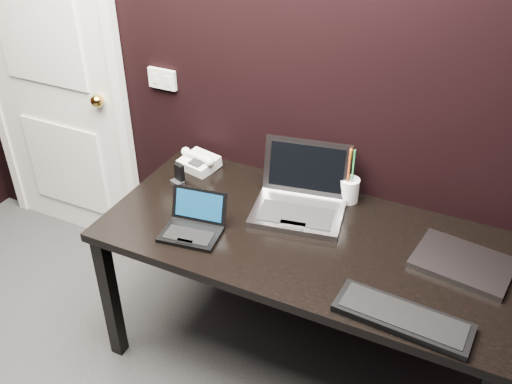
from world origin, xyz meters
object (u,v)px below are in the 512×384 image
at_px(silver_laptop, 300,200).
at_px(mobile_phone, 179,177).
at_px(netbook, 193,226).
at_px(door, 49,70).
at_px(pen_cup, 349,189).
at_px(desk_phone, 199,162).
at_px(desk, 304,250).
at_px(closed_laptop, 463,263).
at_px(ext_keyboard, 403,317).

bearing_deg(silver_laptop, mobile_phone, -175.03).
bearing_deg(mobile_phone, netbook, -49.16).
relative_size(door, pen_cup, 8.14).
relative_size(desk_phone, mobile_phone, 2.00).
height_order(desk, closed_laptop, closed_laptop).
bearing_deg(pen_cup, netbook, -135.51).
height_order(ext_keyboard, pen_cup, pen_cup).
distance_m(desk, closed_laptop, 0.63).
distance_m(ext_keyboard, closed_laptop, 0.41).
bearing_deg(desk, mobile_phone, 170.99).
relative_size(door, silver_laptop, 4.81).
relative_size(door, ext_keyboard, 4.46).
bearing_deg(desk, silver_laptop, 119.03).
relative_size(door, desk_phone, 10.25).
bearing_deg(desk_phone, closed_laptop, -8.12).
bearing_deg(ext_keyboard, silver_laptop, 141.03).
relative_size(netbook, pen_cup, 1.03).
height_order(closed_laptop, pen_cup, pen_cup).
bearing_deg(door, netbook, -24.52).
bearing_deg(netbook, mobile_phone, 130.84).
bearing_deg(desk_phone, pen_cup, 3.88).
bearing_deg(pen_cup, door, 178.25).
bearing_deg(door, closed_laptop, -7.22).
height_order(desk, netbook, netbook).
xyz_separation_m(closed_laptop, desk_phone, (-1.29, 0.18, 0.02)).
distance_m(door, desk_phone, 1.02).
bearing_deg(closed_laptop, mobile_phone, 179.12).
bearing_deg(closed_laptop, pen_cup, 156.48).
bearing_deg(closed_laptop, ext_keyboard, -110.01).
xyz_separation_m(door, mobile_phone, (0.97, -0.27, -0.27)).
bearing_deg(silver_laptop, desk, -60.97).
height_order(door, ext_keyboard, door).
height_order(door, pen_cup, door).
distance_m(door, pen_cup, 1.75).
bearing_deg(netbook, closed_laptop, 14.32).
distance_m(desk_phone, pen_cup, 0.75).
relative_size(desk, desk_phone, 8.15).
relative_size(desk, closed_laptop, 4.34).
relative_size(netbook, ext_keyboard, 0.56).
xyz_separation_m(netbook, closed_laptop, (1.05, 0.27, -0.02)).
xyz_separation_m(desk, silver_laptop, (-0.09, 0.16, 0.13)).
xyz_separation_m(desk, desk_phone, (-0.67, 0.27, 0.11)).
height_order(door, mobile_phone, door).
bearing_deg(pen_cup, mobile_phone, -164.25).
xyz_separation_m(silver_laptop, pen_cup, (0.17, 0.16, 0.01)).
bearing_deg(desk_phone, door, 173.97).
bearing_deg(door, pen_cup, -1.75).
relative_size(door, desk, 1.26).
height_order(netbook, desk_phone, netbook).
distance_m(door, desk, 1.73).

